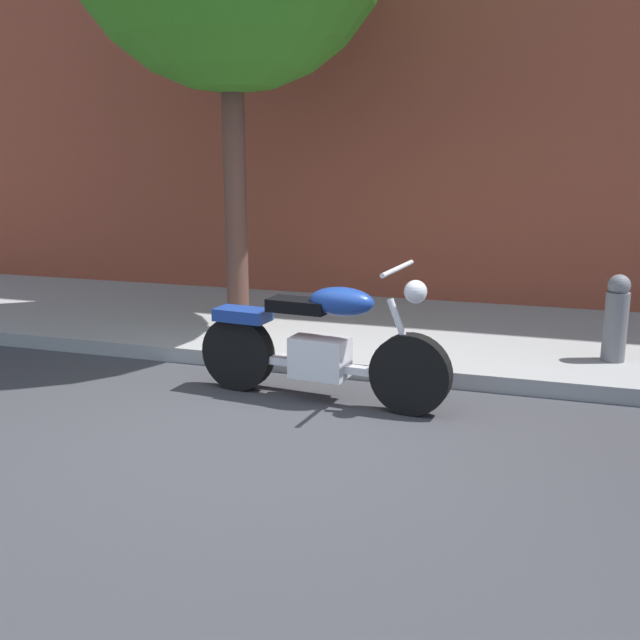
# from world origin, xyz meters

# --- Properties ---
(ground_plane) EXTENTS (60.00, 60.00, 0.00)m
(ground_plane) POSITION_xyz_m (0.00, 0.00, 0.00)
(ground_plane) COLOR #38383D
(sidewalk) EXTENTS (23.86, 3.00, 0.14)m
(sidewalk) POSITION_xyz_m (0.00, 2.73, 0.07)
(sidewalk) COLOR #959595
(sidewalk) RESTS_ON ground
(motorcycle) EXTENTS (2.09, 0.70, 1.12)m
(motorcycle) POSITION_xyz_m (0.20, 0.63, 0.45)
(motorcycle) COLOR black
(motorcycle) RESTS_ON ground
(fire_hydrant) EXTENTS (0.20, 0.20, 0.91)m
(fire_hydrant) POSITION_xyz_m (2.45, 2.03, 0.46)
(fire_hydrant) COLOR slate
(fire_hydrant) RESTS_ON ground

